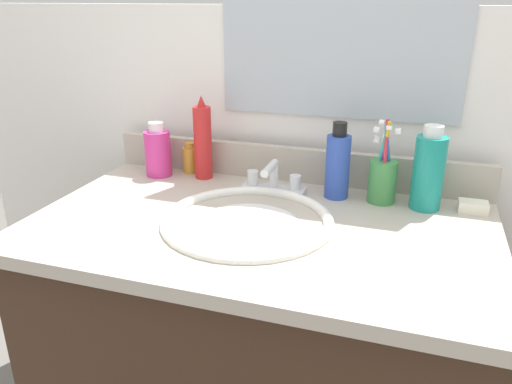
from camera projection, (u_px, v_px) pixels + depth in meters
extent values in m
cube|color=#B2A899|center=(259.00, 229.00, 1.10)|extent=(1.00, 0.59, 0.03)
cube|color=#B2A899|center=(292.00, 164.00, 1.33)|extent=(1.00, 0.02, 0.09)
cube|color=white|center=(295.00, 241.00, 1.47)|extent=(2.10, 0.04, 1.30)
torus|color=white|center=(247.00, 221.00, 1.09)|extent=(0.37, 0.37, 0.02)
ellipsoid|color=white|center=(248.00, 239.00, 1.10)|extent=(0.32, 0.32, 0.11)
cylinder|color=#B2B5BA|center=(248.00, 254.00, 1.12)|extent=(0.04, 0.04, 0.01)
cube|color=silver|center=(274.00, 189.00, 1.26)|extent=(0.16, 0.05, 0.01)
cylinder|color=silver|center=(274.00, 175.00, 1.25)|extent=(0.02, 0.02, 0.06)
cylinder|color=silver|center=(270.00, 168.00, 1.21)|extent=(0.02, 0.09, 0.02)
cylinder|color=silver|center=(253.00, 178.00, 1.27)|extent=(0.03, 0.03, 0.04)
cylinder|color=silver|center=(295.00, 182.00, 1.24)|extent=(0.03, 0.03, 0.04)
cylinder|color=gold|center=(191.00, 160.00, 1.39)|extent=(0.04, 0.04, 0.07)
cylinder|color=gold|center=(190.00, 145.00, 1.38)|extent=(0.03, 0.03, 0.01)
cylinder|color=#D8338C|center=(158.00, 153.00, 1.36)|extent=(0.07, 0.07, 0.12)
cylinder|color=white|center=(156.00, 127.00, 1.33)|extent=(0.04, 0.04, 0.02)
cylinder|color=#2D4CB2|center=(338.00, 167.00, 1.21)|extent=(0.06, 0.06, 0.15)
cylinder|color=black|center=(340.00, 129.00, 1.17)|extent=(0.03, 0.03, 0.03)
cylinder|color=teal|center=(428.00, 173.00, 1.14)|extent=(0.07, 0.07, 0.17)
cylinder|color=white|center=(434.00, 131.00, 1.10)|extent=(0.04, 0.04, 0.03)
cylinder|color=red|center=(203.00, 143.00, 1.33)|extent=(0.05, 0.05, 0.19)
cone|color=red|center=(201.00, 101.00, 1.29)|extent=(0.02, 0.02, 0.03)
cylinder|color=#3F8C47|center=(382.00, 181.00, 1.19)|extent=(0.07, 0.07, 0.10)
cylinder|color=#B23FBF|center=(380.00, 166.00, 1.18)|extent=(0.03, 0.02, 0.15)
cube|color=white|center=(377.00, 139.00, 1.17)|extent=(0.01, 0.02, 0.01)
cylinder|color=blue|center=(389.00, 163.00, 1.17)|extent=(0.03, 0.02, 0.17)
cube|color=white|center=(398.00, 131.00, 1.14)|extent=(0.01, 0.02, 0.01)
cylinder|color=white|center=(383.00, 165.00, 1.18)|extent=(0.01, 0.02, 0.15)
cube|color=white|center=(385.00, 137.00, 1.17)|extent=(0.01, 0.02, 0.01)
cylinder|color=yellow|center=(382.00, 158.00, 1.18)|extent=(0.03, 0.05, 0.19)
cube|color=white|center=(381.00, 123.00, 1.17)|extent=(0.01, 0.02, 0.01)
cylinder|color=#D8333F|center=(385.00, 161.00, 1.16)|extent=(0.01, 0.04, 0.19)
cube|color=white|center=(389.00, 128.00, 1.11)|extent=(0.01, 0.02, 0.01)
cylinder|color=#26B2B2|center=(379.00, 162.00, 1.18)|extent=(0.03, 0.02, 0.17)
cube|color=white|center=(376.00, 130.00, 1.16)|extent=(0.01, 0.02, 0.01)
cube|color=white|center=(473.00, 207.00, 1.14)|extent=(0.06, 0.04, 0.02)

